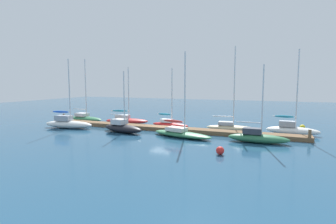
{
  "coord_description": "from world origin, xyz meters",
  "views": [
    {
      "loc": [
        12.78,
        -29.12,
        5.69
      ],
      "look_at": [
        0.0,
        2.0,
        2.0
      ],
      "focal_mm": 28.73,
      "sensor_mm": 36.0,
      "label": 1
    }
  ],
  "objects": [
    {
      "name": "dock_piling_near_end",
      "position": [
        -15.72,
        0.7,
        0.61
      ],
      "size": [
        0.28,
        0.28,
        1.23
      ],
      "primitive_type": "cylinder",
      "color": "brown",
      "rests_on": "ground_plane"
    },
    {
      "name": "dock_pier",
      "position": [
        0.0,
        0.0,
        0.23
      ],
      "size": [
        32.24,
        1.71,
        0.46
      ],
      "primitive_type": "cube",
      "color": "brown",
      "rests_on": "ground_plane"
    },
    {
      "name": "sailboat_2",
      "position": [
        -6.66,
        2.91,
        0.52
      ],
      "size": [
        6.32,
        3.32,
        7.8
      ],
      "rotation": [
        0.0,
        0.0,
        0.23
      ],
      "color": "#B21E1E",
      "rests_on": "ground_plane"
    },
    {
      "name": "sailboat_7",
      "position": [
        11.11,
        -2.68,
        0.55
      ],
      "size": [
        5.63,
        1.58,
        7.37
      ],
      "rotation": [
        0.0,
        0.0,
        -0.0
      ],
      "color": "#2D7047",
      "rests_on": "ground_plane"
    },
    {
      "name": "sailboat_4",
      "position": [
        0.05,
        2.4,
        0.51
      ],
      "size": [
        5.24,
        1.99,
        7.46
      ],
      "rotation": [
        0.0,
        0.0,
        -0.13
      ],
      "color": "#B21E1E",
      "rests_on": "ground_plane"
    },
    {
      "name": "mooring_buoy_red",
      "position": [
        8.69,
        -8.29,
        0.33
      ],
      "size": [
        0.66,
        0.66,
        0.66
      ],
      "primitive_type": "sphere",
      "color": "red",
      "rests_on": "ground_plane"
    },
    {
      "name": "mooring_buoy_yellow",
      "position": [
        15.65,
        6.68,
        0.32
      ],
      "size": [
        0.64,
        0.64,
        0.64
      ],
      "primitive_type": "sphere",
      "color": "yellow",
      "rests_on": "ground_plane"
    },
    {
      "name": "sailboat_8",
      "position": [
        14.3,
        2.88,
        0.64
      ],
      "size": [
        5.61,
        2.07,
        9.25
      ],
      "rotation": [
        0.0,
        0.0,
        -0.07
      ],
      "color": "white",
      "rests_on": "ground_plane"
    },
    {
      "name": "sailboat_5",
      "position": [
        3.49,
        -2.92,
        0.47
      ],
      "size": [
        7.15,
        3.51,
        8.84
      ],
      "rotation": [
        0.0,
        0.0,
        -0.23
      ],
      "color": "#2D7047",
      "rests_on": "ground_plane"
    },
    {
      "name": "sailboat_3",
      "position": [
        -3.64,
        -2.93,
        0.58
      ],
      "size": [
        5.73,
        2.92,
        6.96
      ],
      "rotation": [
        0.0,
        0.0,
        -0.22
      ],
      "color": "black",
      "rests_on": "ground_plane"
    },
    {
      "name": "sailboat_1",
      "position": [
        -11.52,
        -3.09,
        0.65
      ],
      "size": [
        6.65,
        2.55,
        8.56
      ],
      "rotation": [
        0.0,
        0.0,
        0.13
      ],
      "color": "white",
      "rests_on": "ground_plane"
    },
    {
      "name": "sailboat_0",
      "position": [
        -13.6,
        2.64,
        0.51
      ],
      "size": [
        6.04,
        2.27,
        9.04
      ],
      "rotation": [
        0.0,
        0.0,
        -0.07
      ],
      "color": "#2D7047",
      "rests_on": "ground_plane"
    },
    {
      "name": "dock_piling_far_end",
      "position": [
        15.72,
        -0.7,
        0.61
      ],
      "size": [
        0.28,
        0.28,
        1.23
      ],
      "primitive_type": "cylinder",
      "color": "brown",
      "rests_on": "ground_plane"
    },
    {
      "name": "sailboat_6",
      "position": [
        7.63,
        3.0,
        0.51
      ],
      "size": [
        5.9,
        2.05,
        9.86
      ],
      "rotation": [
        0.0,
        0.0,
        0.09
      ],
      "color": "beige",
      "rests_on": "ground_plane"
    },
    {
      "name": "ground_plane",
      "position": [
        0.0,
        0.0,
        0.0
      ],
      "size": [
        120.0,
        120.0,
        0.0
      ],
      "primitive_type": "plane",
      "color": "navy"
    }
  ]
}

